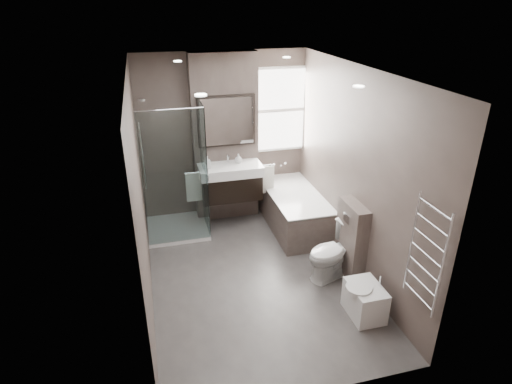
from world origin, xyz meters
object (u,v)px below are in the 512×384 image
object	(u,v)px
bathtub	(294,208)
bidet	(364,300)
vanity	(231,181)
toilet	(333,252)

from	to	relation	value
bathtub	bidet	size ratio (longest dim) A/B	3.20
vanity	toilet	size ratio (longest dim) A/B	1.31
bathtub	toilet	size ratio (longest dim) A/B	2.21
vanity	bidet	xyz separation A→B (m)	(1.01, -2.47, -0.54)
bidet	toilet	bearing A→B (deg)	93.28
vanity	bathtub	world-z (taller)	vanity
vanity	bidet	distance (m)	2.72
toilet	bidet	bearing A→B (deg)	-16.53
bidet	bathtub	bearing A→B (deg)	92.39
vanity	bidet	world-z (taller)	vanity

